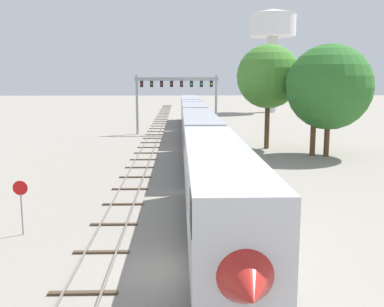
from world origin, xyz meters
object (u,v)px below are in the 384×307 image
Objects in this scene: trackside_tree_left at (315,83)px; trackside_tree_mid at (329,87)px; stop_sign at (21,200)px; trackside_tree_right at (268,77)px; water_tower at (273,30)px; signal_gantry at (177,90)px; passenger_train at (196,127)px.

trackside_tree_mid is (1.33, -0.45, -0.43)m from trackside_tree_left.
trackside_tree_left is (22.16, 23.57, 5.73)m from stop_sign.
stop_sign is 0.24× the size of trackside_tree_right.
trackside_tree_left is 1.47m from trackside_tree_mid.
water_tower is 2.28× the size of trackside_tree_left.
trackside_tree_mid is at bearing 44.54° from stop_sign.
signal_gantry is 23.84m from trackside_tree_left.
water_tower reaches higher than trackside_tree_right.
trackside_tree_left is at bearing -21.06° from passenger_train.
water_tower is at bearing 83.77° from trackside_tree_mid.
trackside_tree_right reaches higher than trackside_tree_left.
water_tower reaches higher than trackside_tree_mid.
trackside_tree_right is (-3.89, 4.98, 0.65)m from trackside_tree_left.
trackside_tree_left is at bearing -97.49° from water_tower.
trackside_tree_left is at bearing 161.48° from trackside_tree_mid.
signal_gantry is at bearing 129.06° from trackside_tree_mid.
water_tower is at bearing 82.51° from trackside_tree_left.
trackside_tree_right is at bearing -101.93° from water_tower.
signal_gantry is (-2.25, 14.27, 3.76)m from passenger_train.
water_tower is 63.51m from trackside_tree_left.
trackside_tree_mid is (13.49, -5.13, 4.56)m from passenger_train.
trackside_tree_right reaches higher than trackside_tree_mid.
trackside_tree_right is (-12.02, -56.89, -11.15)m from water_tower.
stop_sign is at bearing -109.49° from passenger_train.
trackside_tree_right is (18.27, 28.55, 6.38)m from stop_sign.
passenger_train is 15.14m from trackside_tree_mid.
trackside_tree_mid is at bearing -18.52° from trackside_tree_left.
signal_gantry is at bearing 98.96° from passenger_train.
trackside_tree_left is 6.35m from trackside_tree_right.
trackside_tree_right is at bearing 133.90° from trackside_tree_mid.
passenger_train is at bearing 159.19° from trackside_tree_mid.
passenger_train is at bearing -109.54° from water_tower.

